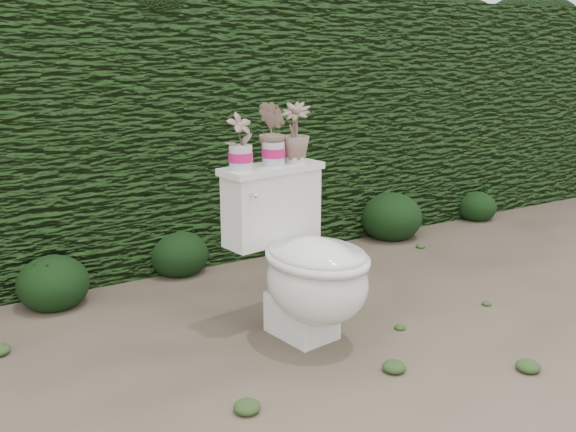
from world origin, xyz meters
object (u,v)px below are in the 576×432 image
potted_plant_center (273,135)px  potted_plant_right (295,134)px  potted_plant_left (240,143)px  toilet (305,264)px

potted_plant_center → potted_plant_right: size_ratio=1.05×
potted_plant_left → potted_plant_right: potted_plant_right is taller
potted_plant_right → potted_plant_left: bearing=-124.2°
toilet → potted_plant_center: 0.61m
potted_plant_right → toilet: bearing=-64.2°
potted_plant_right → potted_plant_center: bearing=-124.2°
toilet → potted_plant_left: bearing=126.2°
potted_plant_center → toilet: bearing=11.3°
potted_plant_center → potted_plant_right: bearing=103.7°
toilet → potted_plant_right: 0.62m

